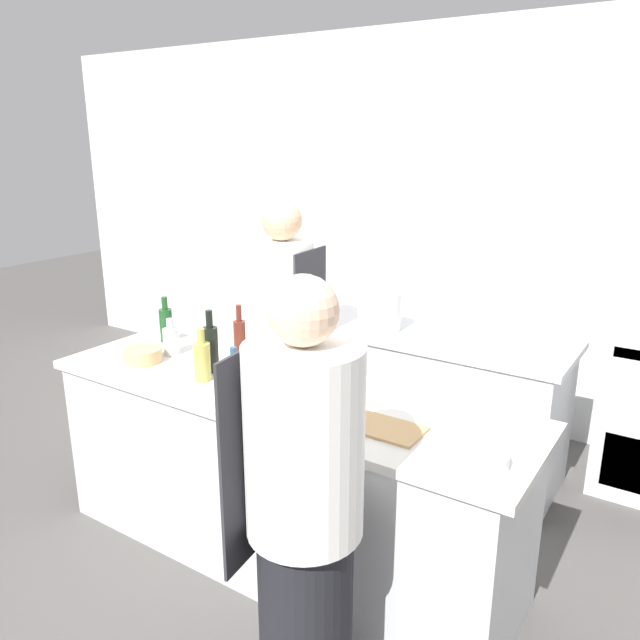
{
  "coord_description": "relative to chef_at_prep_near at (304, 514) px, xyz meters",
  "views": [
    {
      "loc": [
        1.66,
        -2.17,
        2.06
      ],
      "look_at": [
        0.0,
        0.35,
        1.16
      ],
      "focal_mm": 35.0,
      "sensor_mm": 36.0,
      "label": 1
    }
  ],
  "objects": [
    {
      "name": "wall_back",
      "position": [
        -0.6,
        2.79,
        0.58
      ],
      "size": [
        8.0,
        0.06,
        2.8
      ],
      "color": "silver",
      "rests_on": "ground_plane"
    },
    {
      "name": "chef_at_prep_near",
      "position": [
        0.0,
        0.0,
        0.0
      ],
      "size": [
        0.43,
        0.41,
        1.65
      ],
      "rotation": [
        0.0,
        0.0,
        1.69
      ],
      "color": "black",
      "rests_on": "ground_plane"
    },
    {
      "name": "pass_counter",
      "position": [
        -0.43,
        1.87,
        -0.36
      ],
      "size": [
        1.83,
        0.67,
        0.91
      ],
      "color": "silver",
      "rests_on": "ground_plane"
    },
    {
      "name": "bottle_olive_oil",
      "position": [
        -1.02,
        0.65,
        0.22
      ],
      "size": [
        0.08,
        0.08,
        0.32
      ],
      "color": "black",
      "rests_on": "prep_counter"
    },
    {
      "name": "ground_plane",
      "position": [
        -0.6,
        0.66,
        -0.82
      ],
      "size": [
        16.0,
        16.0,
        0.0
      ],
      "primitive_type": "plane",
      "color": "#4C4947"
    },
    {
      "name": "bowl_mixing_large",
      "position": [
        0.44,
        0.5,
        0.12
      ],
      "size": [
        0.2,
        0.2,
        0.05
      ],
      "color": "white",
      "rests_on": "prep_counter"
    },
    {
      "name": "bowl_prep_small",
      "position": [
        -0.6,
        0.63,
        0.12
      ],
      "size": [
        0.25,
        0.25,
        0.05
      ],
      "color": "tan",
      "rests_on": "prep_counter"
    },
    {
      "name": "bottle_water",
      "position": [
        -1.57,
        0.86,
        0.19
      ],
      "size": [
        0.07,
        0.07,
        0.26
      ],
      "color": "#19471E",
      "rests_on": "prep_counter"
    },
    {
      "name": "stockpot",
      "position": [
        -0.63,
        1.74,
        0.21
      ],
      "size": [
        0.23,
        0.23,
        0.24
      ],
      "color": "silver",
      "rests_on": "pass_counter"
    },
    {
      "name": "cutting_board",
      "position": [
        -0.04,
        0.55,
        0.1
      ],
      "size": [
        0.43,
        0.2,
        0.01
      ],
      "color": "tan",
      "rests_on": "prep_counter"
    },
    {
      "name": "bottle_sauce",
      "position": [
        -1.37,
        0.72,
        0.17
      ],
      "size": [
        0.09,
        0.09,
        0.2
      ],
      "color": "silver",
      "rests_on": "prep_counter"
    },
    {
      "name": "bowl_ceramic_blue",
      "position": [
        -1.42,
        0.55,
        0.13
      ],
      "size": [
        0.2,
        0.2,
        0.07
      ],
      "color": "tan",
      "rests_on": "prep_counter"
    },
    {
      "name": "bottle_vinegar",
      "position": [
        -0.71,
        0.48,
        0.18
      ],
      "size": [
        0.07,
        0.07,
        0.24
      ],
      "color": "#2D5175",
      "rests_on": "prep_counter"
    },
    {
      "name": "prep_counter",
      "position": [
        -0.6,
        0.66,
        -0.36
      ],
      "size": [
        2.45,
        0.73,
        0.91
      ],
      "color": "silver",
      "rests_on": "ground_plane"
    },
    {
      "name": "chef_at_stove",
      "position": [
        -1.05,
        1.31,
        0.04
      ],
      "size": [
        0.38,
        0.36,
        1.71
      ],
      "rotation": [
        0.0,
        0.0,
        -1.51
      ],
      "color": "black",
      "rests_on": "ground_plane"
    },
    {
      "name": "bottle_wine",
      "position": [
        -0.97,
        0.54,
        0.19
      ],
      "size": [
        0.08,
        0.08,
        0.26
      ],
      "color": "#B2A84C",
      "rests_on": "prep_counter"
    },
    {
      "name": "bottle_cooking_oil",
      "position": [
        -0.98,
        0.83,
        0.21
      ],
      "size": [
        0.06,
        0.06,
        0.31
      ],
      "color": "#5B2319",
      "rests_on": "prep_counter"
    }
  ]
}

